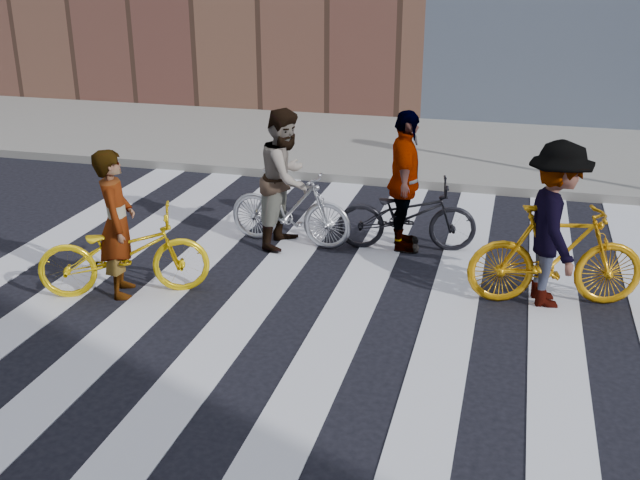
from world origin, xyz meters
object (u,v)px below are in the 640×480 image
at_px(rider_right, 555,225).
at_px(bike_silver_mid, 290,208).
at_px(bike_yellow_left, 124,253).
at_px(bike_yellow_right, 556,256).
at_px(bike_dark_rear, 407,215).
at_px(rider_rear, 405,182).
at_px(rider_left, 117,224).
at_px(rider_mid, 286,178).

bearing_deg(rider_right, bike_silver_mid, 61.58).
height_order(bike_yellow_left, bike_yellow_right, bike_yellow_right).
distance_m(bike_dark_rear, rider_right, 2.21).
xyz_separation_m(rider_right, rider_rear, (-1.84, 1.21, -0.00)).
distance_m(bike_silver_mid, rider_rear, 1.56).
bearing_deg(rider_right, bike_dark_rear, 43.98).
relative_size(bike_yellow_left, rider_right, 1.03).
bearing_deg(bike_yellow_left, bike_dark_rear, -76.27).
height_order(bike_yellow_right, rider_left, rider_left).
distance_m(bike_yellow_right, rider_left, 4.90).
xyz_separation_m(rider_left, rider_mid, (1.36, 1.99, 0.07)).
bearing_deg(bike_yellow_right, rider_mid, 62.03).
relative_size(bike_yellow_left, bike_yellow_right, 1.00).
distance_m(bike_silver_mid, rider_mid, 0.41).
xyz_separation_m(bike_yellow_left, rider_left, (-0.05, 0.00, 0.35)).
relative_size(bike_dark_rear, rider_left, 1.06).
bearing_deg(rider_left, bike_yellow_right, -101.82).
relative_size(rider_mid, rider_right, 0.99).
height_order(bike_yellow_right, rider_rear, rider_rear).
height_order(bike_yellow_left, bike_dark_rear, bike_yellow_left).
relative_size(bike_silver_mid, rider_rear, 0.92).
bearing_deg(rider_mid, rider_left, 151.27).
xyz_separation_m(bike_yellow_right, rider_rear, (-1.89, 1.21, 0.35)).
bearing_deg(rider_right, rider_left, 90.10).
xyz_separation_m(rider_mid, rider_rear, (1.54, 0.22, 0.01)).
bearing_deg(bike_silver_mid, rider_rear, -75.76).
bearing_deg(bike_dark_rear, bike_yellow_right, -133.29).
relative_size(bike_yellow_left, bike_silver_mid, 1.12).
height_order(bike_yellow_right, rider_right, rider_right).
relative_size(bike_silver_mid, rider_right, 0.92).
bearing_deg(rider_left, rider_right, -101.70).
bearing_deg(rider_mid, bike_dark_rear, -76.29).
bearing_deg(rider_right, bike_yellow_left, 90.23).
bearing_deg(bike_yellow_right, rider_left, 89.98).
relative_size(rider_right, rider_rear, 1.00).
bearing_deg(rider_rear, rider_right, -133.29).
bearing_deg(rider_mid, bike_yellow_left, 152.26).
distance_m(rider_left, rider_right, 4.85).
relative_size(bike_yellow_right, bike_dark_rear, 1.06).
height_order(rider_right, rider_rear, rider_right).
bearing_deg(rider_mid, rider_right, -100.68).
distance_m(bike_yellow_left, bike_silver_mid, 2.42).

